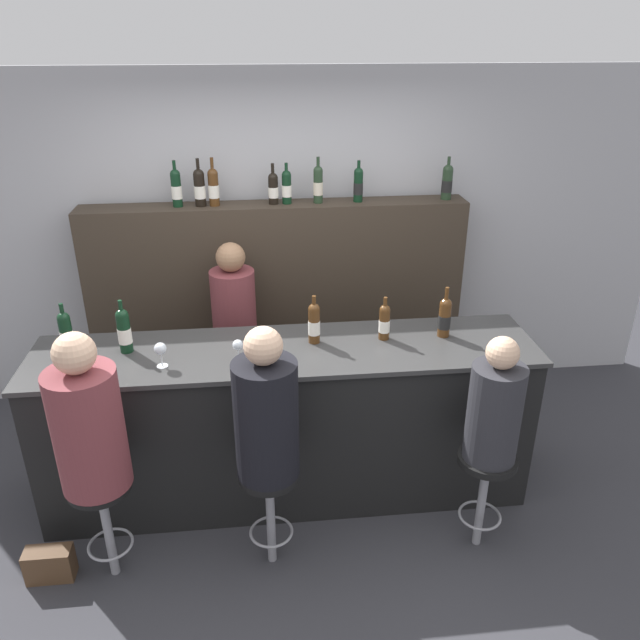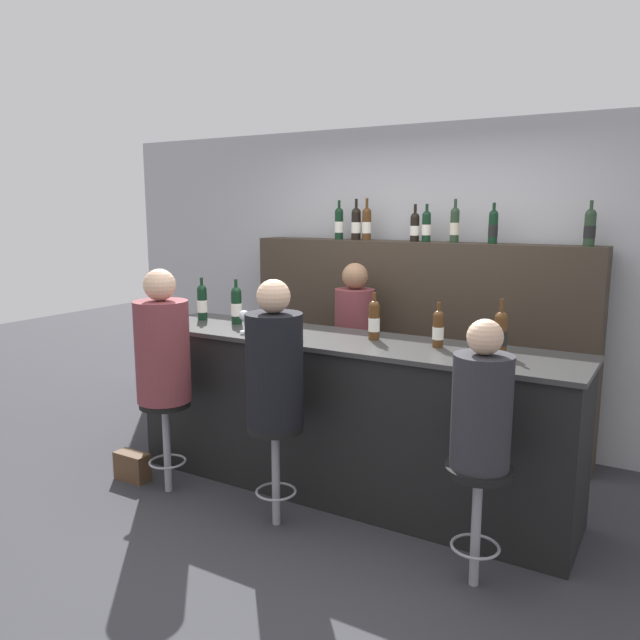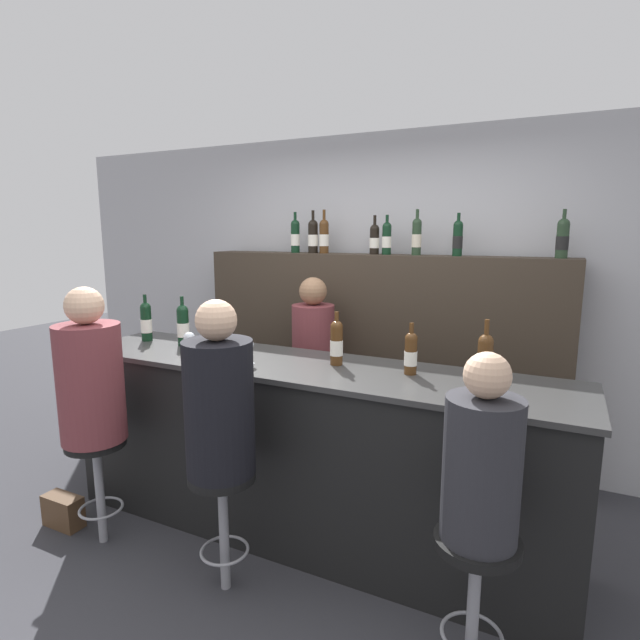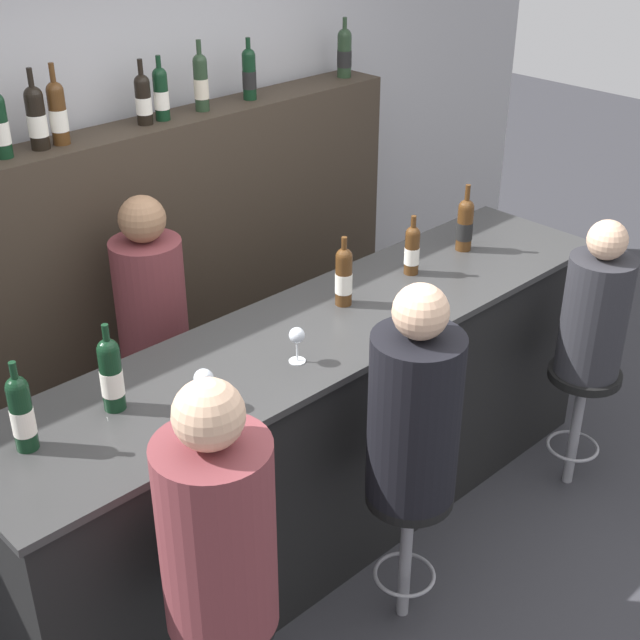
{
  "view_description": "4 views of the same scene",
  "coord_description": "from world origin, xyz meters",
  "px_view_note": "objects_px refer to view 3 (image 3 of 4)",
  "views": [
    {
      "loc": [
        -0.15,
        -3.01,
        2.84
      ],
      "look_at": [
        0.21,
        0.31,
        1.26
      ],
      "focal_mm": 35.0,
      "sensor_mm": 36.0,
      "label": 1
    },
    {
      "loc": [
        1.91,
        -3.21,
        1.91
      ],
      "look_at": [
        -0.13,
        0.24,
        1.2
      ],
      "focal_mm": 35.0,
      "sensor_mm": 36.0,
      "label": 2
    },
    {
      "loc": [
        1.32,
        -2.15,
        1.83
      ],
      "look_at": [
        0.11,
        0.33,
        1.34
      ],
      "focal_mm": 28.0,
      "sensor_mm": 36.0,
      "label": 3
    },
    {
      "loc": [
        -2.22,
        -1.96,
        2.84
      ],
      "look_at": [
        -0.12,
        0.23,
        1.18
      ],
      "focal_mm": 50.0,
      "sensor_mm": 36.0,
      "label": 4
    }
  ],
  "objects_px": {
    "wine_glass_1": "(249,346)",
    "guest_seated_middle": "(219,400)",
    "wine_bottle_counter_1": "(183,325)",
    "wine_bottle_backbar_3": "(374,239)",
    "bar_stool_right": "(475,572)",
    "wine_bottle_backbar_1": "(313,236)",
    "wine_bottle_backbar_5": "(417,236)",
    "wine_bottle_backbar_6": "(458,238)",
    "wine_bottle_counter_0": "(146,321)",
    "wine_bottle_backbar_7": "(563,238)",
    "bartender": "(313,383)",
    "bar_stool_middle": "(223,499)",
    "wine_bottle_counter_4": "(485,358)",
    "wine_bottle_backbar_4": "(387,238)",
    "bar_stool_left": "(97,463)",
    "wine_bottle_counter_3": "(411,353)",
    "wine_bottle_backbar_0": "(295,236)",
    "wine_bottle_counter_2": "(336,342)",
    "handbag": "(63,511)",
    "wine_bottle_backbar_2": "(324,236)",
    "wine_glass_0": "(189,339)",
    "guest_seated_left": "(90,376)",
    "guest_seated_right": "(482,461)"
  },
  "relations": [
    {
      "from": "wine_bottle_backbar_2",
      "to": "guest_seated_right",
      "type": "height_order",
      "value": "wine_bottle_backbar_2"
    },
    {
      "from": "wine_bottle_counter_4",
      "to": "guest_seated_left",
      "type": "xyz_separation_m",
      "value": [
        -2.04,
        -0.68,
        -0.18
      ]
    },
    {
      "from": "wine_bottle_counter_1",
      "to": "guest_seated_right",
      "type": "distance_m",
      "value": 2.17
    },
    {
      "from": "wine_bottle_backbar_0",
      "to": "bartender",
      "type": "height_order",
      "value": "wine_bottle_backbar_0"
    },
    {
      "from": "wine_bottle_backbar_4",
      "to": "bartender",
      "type": "bearing_deg",
      "value": -135.88
    },
    {
      "from": "wine_glass_0",
      "to": "wine_glass_1",
      "type": "bearing_deg",
      "value": 0.0
    },
    {
      "from": "wine_bottle_backbar_0",
      "to": "wine_bottle_backbar_4",
      "type": "distance_m",
      "value": 0.79
    },
    {
      "from": "wine_glass_1",
      "to": "guest_seated_middle",
      "type": "xyz_separation_m",
      "value": [
        0.14,
        -0.47,
        -0.16
      ]
    },
    {
      "from": "wine_bottle_counter_1",
      "to": "bar_stool_right",
      "type": "distance_m",
      "value": 2.27
    },
    {
      "from": "wine_bottle_backbar_5",
      "to": "bartender",
      "type": "distance_m",
      "value": 1.34
    },
    {
      "from": "wine_bottle_backbar_2",
      "to": "wine_bottle_counter_1",
      "type": "bearing_deg",
      "value": -114.76
    },
    {
      "from": "wine_bottle_counter_1",
      "to": "bar_stool_left",
      "type": "xyz_separation_m",
      "value": [
        -0.09,
        -0.68,
        -0.72
      ]
    },
    {
      "from": "wine_bottle_counter_1",
      "to": "bartender",
      "type": "bearing_deg",
      "value": 48.7
    },
    {
      "from": "wine_bottle_backbar_2",
      "to": "handbag",
      "type": "height_order",
      "value": "wine_bottle_backbar_2"
    },
    {
      "from": "wine_bottle_counter_4",
      "to": "wine_bottle_backbar_4",
      "type": "xyz_separation_m",
      "value": [
        -0.91,
        1.12,
        0.58
      ]
    },
    {
      "from": "wine_bottle_counter_3",
      "to": "wine_bottle_backbar_1",
      "type": "bearing_deg",
      "value": 135.94
    },
    {
      "from": "wine_bottle_backbar_7",
      "to": "wine_bottle_counter_0",
      "type": "bearing_deg",
      "value": -156.6
    },
    {
      "from": "wine_glass_0",
      "to": "handbag",
      "type": "height_order",
      "value": "wine_glass_0"
    },
    {
      "from": "guest_seated_middle",
      "to": "wine_glass_1",
      "type": "bearing_deg",
      "value": 106.87
    },
    {
      "from": "wine_bottle_backbar_2",
      "to": "wine_bottle_backbar_0",
      "type": "bearing_deg",
      "value": 180.0
    },
    {
      "from": "guest_seated_left",
      "to": "wine_bottle_counter_4",
      "type": "bearing_deg",
      "value": 18.49
    },
    {
      "from": "wine_glass_1",
      "to": "wine_glass_0",
      "type": "bearing_deg",
      "value": 180.0
    },
    {
      "from": "bartender",
      "to": "bar_stool_middle",
      "type": "bearing_deg",
      "value": -82.16
    },
    {
      "from": "wine_bottle_backbar_4",
      "to": "wine_glass_1",
      "type": "relative_size",
      "value": 2.04
    },
    {
      "from": "wine_bottle_counter_0",
      "to": "wine_glass_1",
      "type": "bearing_deg",
      "value": -11.92
    },
    {
      "from": "wine_bottle_backbar_4",
      "to": "bar_stool_middle",
      "type": "height_order",
      "value": "wine_bottle_backbar_4"
    },
    {
      "from": "wine_bottle_backbar_1",
      "to": "guest_seated_middle",
      "type": "distance_m",
      "value": 2.0
    },
    {
      "from": "wine_bottle_counter_3",
      "to": "wine_bottle_backbar_5",
      "type": "distance_m",
      "value": 1.3
    },
    {
      "from": "wine_bottle_backbar_1",
      "to": "wine_bottle_backbar_5",
      "type": "distance_m",
      "value": 0.86
    },
    {
      "from": "bar_stool_left",
      "to": "wine_bottle_backbar_6",
      "type": "bearing_deg",
      "value": 47.27
    },
    {
      "from": "bar_stool_right",
      "to": "wine_bottle_counter_0",
      "type": "bearing_deg",
      "value": 164.03
    },
    {
      "from": "wine_bottle_backbar_2",
      "to": "wine_bottle_counter_3",
      "type": "bearing_deg",
      "value": -46.64
    },
    {
      "from": "wine_bottle_counter_3",
      "to": "handbag",
      "type": "distance_m",
      "value": 2.38
    },
    {
      "from": "wine_bottle_counter_4",
      "to": "guest_seated_right",
      "type": "distance_m",
      "value": 0.73
    },
    {
      "from": "wine_bottle_counter_0",
      "to": "wine_bottle_counter_3",
      "type": "xyz_separation_m",
      "value": [
        1.9,
        0.0,
        -0.02
      ]
    },
    {
      "from": "wine_bottle_backbar_6",
      "to": "wine_bottle_counter_0",
      "type": "bearing_deg",
      "value": -149.63
    },
    {
      "from": "wine_bottle_backbar_1",
      "to": "wine_bottle_backbar_5",
      "type": "bearing_deg",
      "value": -0.0
    },
    {
      "from": "handbag",
      "to": "wine_bottle_counter_4",
      "type": "bearing_deg",
      "value": 15.93
    },
    {
      "from": "wine_bottle_counter_1",
      "to": "wine_bottle_backbar_3",
      "type": "distance_m",
      "value": 1.57
    },
    {
      "from": "wine_bottle_counter_2",
      "to": "bartender",
      "type": "xyz_separation_m",
      "value": [
        -0.51,
        0.71,
        -0.51
      ]
    },
    {
      "from": "wine_bottle_backbar_0",
      "to": "wine_glass_1",
      "type": "distance_m",
      "value": 1.52
    },
    {
      "from": "wine_bottle_counter_0",
      "to": "wine_bottle_counter_4",
      "type": "distance_m",
      "value": 2.28
    },
    {
      "from": "wine_bottle_counter_2",
      "to": "wine_bottle_backbar_7",
      "type": "relative_size",
      "value": 0.97
    },
    {
      "from": "guest_seated_left",
      "to": "bartender",
      "type": "bearing_deg",
      "value": 62.94
    },
    {
      "from": "wine_bottle_backbar_3",
      "to": "bar_stool_right",
      "type": "relative_size",
      "value": 0.46
    },
    {
      "from": "wine_bottle_backbar_3",
      "to": "bartender",
      "type": "bearing_deg",
      "value": -128.33
    },
    {
      "from": "wine_glass_0",
      "to": "guest_seated_middle",
      "type": "distance_m",
      "value": 0.76
    },
    {
      "from": "wine_bottle_backbar_4",
      "to": "wine_bottle_backbar_7",
      "type": "bearing_deg",
      "value": 0.0
    },
    {
      "from": "wine_bottle_counter_2",
      "to": "guest_seated_right",
      "type": "distance_m",
      "value": 1.17
    },
    {
      "from": "wine_bottle_counter_0",
      "to": "wine_bottle_backbar_7",
      "type": "bearing_deg",
      "value": 23.4
    }
  ]
}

